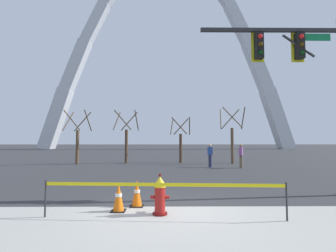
# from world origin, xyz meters

# --- Properties ---
(ground_plane) EXTENTS (240.00, 240.00, 0.00)m
(ground_plane) POSITION_xyz_m (0.00, 0.00, 0.00)
(ground_plane) COLOR #333335
(fire_hydrant) EXTENTS (0.46, 0.48, 0.99)m
(fire_hydrant) POSITION_xyz_m (-0.35, -0.51, 0.47)
(fire_hydrant) COLOR #5E0F0D
(fire_hydrant) RESTS_ON ground
(caution_tape_barrier) EXTENTS (5.59, 0.37, 0.87)m
(caution_tape_barrier) POSITION_xyz_m (-0.27, -0.87, 0.61)
(caution_tape_barrier) COLOR #232326
(caution_tape_barrier) RESTS_ON ground
(traffic_cone_by_hydrant) EXTENTS (0.36, 0.36, 0.73)m
(traffic_cone_by_hydrant) POSITION_xyz_m (-1.41, -0.23, 0.36)
(traffic_cone_by_hydrant) COLOR black
(traffic_cone_by_hydrant) RESTS_ON ground
(traffic_cone_mid_sidewalk) EXTENTS (0.36, 0.36, 0.73)m
(traffic_cone_mid_sidewalk) POSITION_xyz_m (-1.00, 0.23, 0.36)
(traffic_cone_mid_sidewalk) COLOR black
(traffic_cone_mid_sidewalk) RESTS_ON ground
(traffic_signal_gantry) EXTENTS (5.02, 0.44, 6.00)m
(traffic_signal_gantry) POSITION_xyz_m (4.64, 1.60, 4.07)
(traffic_signal_gantry) COLOR #232326
(traffic_signal_gantry) RESTS_ON ground
(monument_arch) EXTENTS (56.65, 2.88, 47.63)m
(monument_arch) POSITION_xyz_m (0.00, 48.45, 20.93)
(monument_arch) COLOR silver
(monument_arch) RESTS_ON ground
(tree_far_left) EXTENTS (1.92, 1.93, 4.15)m
(tree_far_left) POSITION_xyz_m (-7.08, 12.58, 1.85)
(tree_far_left) COLOR brown
(tree_far_left) RESTS_ON ground
(tree_left_mid) EXTENTS (1.97, 1.99, 4.28)m
(tree_left_mid) POSITION_xyz_m (-3.46, 13.65, 1.90)
(tree_left_mid) COLOR #473323
(tree_left_mid) RESTS_ON ground
(tree_center_left) EXTENTS (1.73, 1.74, 3.74)m
(tree_center_left) POSITION_xyz_m (1.02, 13.81, 1.66)
(tree_center_left) COLOR #473323
(tree_center_left) RESTS_ON ground
(tree_center_right) EXTENTS (2.04, 2.06, 4.44)m
(tree_center_right) POSITION_xyz_m (5.07, 12.92, 1.98)
(tree_center_right) COLOR brown
(tree_center_right) RESTS_ON ground
(pedestrian_walking_left) EXTENTS (0.33, 0.39, 1.59)m
(pedestrian_walking_left) POSITION_xyz_m (4.78, 9.73, 0.82)
(pedestrian_walking_left) COLOR brown
(pedestrian_walking_left) RESTS_ON ground
(pedestrian_standing_center) EXTENTS (0.37, 0.26, 1.59)m
(pedestrian_standing_center) POSITION_xyz_m (2.81, 10.19, 0.82)
(pedestrian_standing_center) COLOR #232847
(pedestrian_standing_center) RESTS_ON ground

